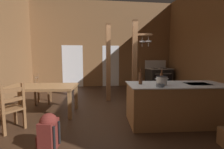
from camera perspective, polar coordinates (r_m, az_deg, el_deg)
ground_plane at (r=4.16m, az=1.10°, el=-15.04°), size 7.70×8.88×0.10m
wall_back at (r=8.00m, az=-3.03°, el=10.87°), size 7.70×0.14×4.21m
glazed_door_back_left at (r=7.95m, az=-14.19°, el=2.93°), size 1.00×0.01×2.05m
glazed_panel_back_right at (r=7.94m, az=-0.46°, el=3.11°), size 0.84×0.01×2.05m
kitchen_island at (r=3.82m, az=22.42°, el=-9.76°), size 2.21×1.09×0.88m
stove_range at (r=8.00m, az=16.68°, el=-1.04°), size 1.22×0.92×1.32m
support_post_with_pot_rack at (r=4.77m, az=8.58°, el=4.87°), size 0.58×0.22×2.56m
support_post_center at (r=5.19m, az=-1.36°, el=4.25°), size 0.14×0.14×2.56m
dining_table at (r=4.42m, az=-24.21°, el=-4.89°), size 1.77×1.04×0.74m
ladderback_chair_near_window at (r=3.77m, az=-33.11°, el=-10.35°), size 0.62×0.62×0.95m
ladderback_chair_by_post at (r=5.44m, az=-24.43°, el=-5.00°), size 0.47×0.47×0.95m
backpack at (r=2.80m, az=-22.16°, el=-18.48°), size 0.34×0.35×0.60m
stockpot_on_counter at (r=3.45m, az=17.73°, el=-2.13°), size 0.31×0.23×0.19m
mixing_bowl_on_counter at (r=3.24m, az=17.22°, el=-3.83°), size 0.16×0.16×0.06m
bottle_tall_on_counter at (r=3.82m, az=17.65°, el=-0.99°), size 0.07×0.07×0.30m
bottle_short_on_counter at (r=3.44m, az=10.38°, el=-1.30°), size 0.08×0.08×0.34m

